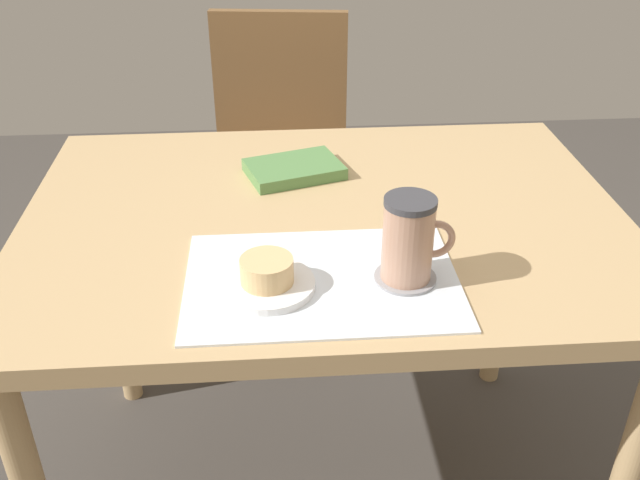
# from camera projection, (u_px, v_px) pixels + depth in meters

# --- Properties ---
(dining_table) EXTENTS (1.08, 0.79, 0.72)m
(dining_table) POSITION_uv_depth(u_px,v_px,m) (324.00, 252.00, 1.33)
(dining_table) COLOR tan
(dining_table) RESTS_ON ground_plane
(wooden_chair) EXTENTS (0.47, 0.47, 0.88)m
(wooden_chair) POSITION_uv_depth(u_px,v_px,m) (278.00, 159.00, 2.05)
(wooden_chair) COLOR brown
(wooden_chair) RESTS_ON ground_plane
(placemat) EXTENTS (0.42, 0.29, 0.00)m
(placemat) POSITION_uv_depth(u_px,v_px,m) (322.00, 280.00, 1.10)
(placemat) COLOR white
(placemat) RESTS_ON dining_table
(pastry_plate) EXTENTS (0.14, 0.14, 0.01)m
(pastry_plate) POSITION_uv_depth(u_px,v_px,m) (267.00, 285.00, 1.07)
(pastry_plate) COLOR white
(pastry_plate) RESTS_ON placemat
(pastry) EXTENTS (0.08, 0.08, 0.04)m
(pastry) POSITION_uv_depth(u_px,v_px,m) (267.00, 270.00, 1.06)
(pastry) COLOR #E5BC7F
(pastry) RESTS_ON pastry_plate
(coffee_coaster) EXTENTS (0.10, 0.10, 0.00)m
(coffee_coaster) POSITION_uv_depth(u_px,v_px,m) (405.00, 278.00, 1.09)
(coffee_coaster) COLOR #99999E
(coffee_coaster) RESTS_ON placemat
(coffee_mug) EXTENTS (0.11, 0.08, 0.13)m
(coffee_mug) POSITION_uv_depth(u_px,v_px,m) (409.00, 239.00, 1.06)
(coffee_mug) COLOR tan
(coffee_mug) RESTS_ON coffee_coaster
(small_book) EXTENTS (0.21, 0.17, 0.02)m
(small_book) POSITION_uv_depth(u_px,v_px,m) (294.00, 169.00, 1.41)
(small_book) COLOR #598C4C
(small_book) RESTS_ON dining_table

